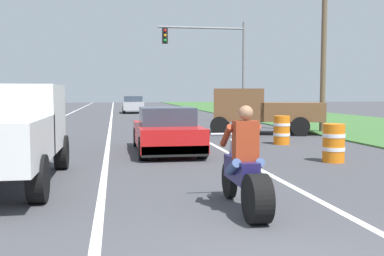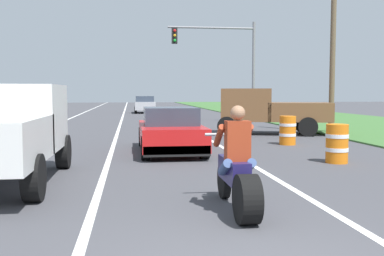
{
  "view_description": "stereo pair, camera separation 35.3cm",
  "coord_description": "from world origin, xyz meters",
  "px_view_note": "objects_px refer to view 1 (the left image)",
  "views": [
    {
      "loc": [
        -1.55,
        -4.08,
        1.81
      ],
      "look_at": [
        0.19,
        6.06,
        1.0
      ],
      "focal_mm": 42.22,
      "sensor_mm": 36.0,
      "label": 1
    },
    {
      "loc": [
        -1.2,
        -4.14,
        1.81
      ],
      "look_at": [
        0.19,
        6.06,
        1.0
      ],
      "focal_mm": 42.22,
      "sensor_mm": 36.0,
      "label": 2
    }
  ],
  "objects_px": {
    "motorcycle_with_rider": "(245,173)",
    "pickup_truck_right_shoulder_brown": "(260,109)",
    "pickup_truck_left_lane_white": "(4,129)",
    "sports_car_red": "(166,132)",
    "traffic_light_mast_near": "(217,55)",
    "construction_barrel_nearest": "(334,143)",
    "construction_barrel_mid": "(282,130)",
    "distant_car_far_ahead": "(133,104)"
  },
  "relations": [
    {
      "from": "motorcycle_with_rider",
      "to": "pickup_truck_right_shoulder_brown",
      "type": "relative_size",
      "value": 0.43
    },
    {
      "from": "construction_barrel_nearest",
      "to": "construction_barrel_mid",
      "type": "relative_size",
      "value": 1.0
    },
    {
      "from": "motorcycle_with_rider",
      "to": "pickup_truck_right_shoulder_brown",
      "type": "xyz_separation_m",
      "value": [
        4.34,
        12.48,
        0.51
      ]
    },
    {
      "from": "sports_car_red",
      "to": "distant_car_far_ahead",
      "type": "height_order",
      "value": "distant_car_far_ahead"
    },
    {
      "from": "sports_car_red",
      "to": "pickup_truck_right_shoulder_brown",
      "type": "height_order",
      "value": "pickup_truck_right_shoulder_brown"
    },
    {
      "from": "pickup_truck_left_lane_white",
      "to": "construction_barrel_mid",
      "type": "xyz_separation_m",
      "value": [
        7.87,
        5.72,
        -0.6
      ]
    },
    {
      "from": "sports_car_red",
      "to": "pickup_truck_left_lane_white",
      "type": "relative_size",
      "value": 0.9
    },
    {
      "from": "motorcycle_with_rider",
      "to": "pickup_truck_left_lane_white",
      "type": "xyz_separation_m",
      "value": [
        -4.05,
        2.75,
        0.51
      ]
    },
    {
      "from": "motorcycle_with_rider",
      "to": "sports_car_red",
      "type": "bearing_deg",
      "value": 93.15
    },
    {
      "from": "construction_barrel_nearest",
      "to": "motorcycle_with_rider",
      "type": "bearing_deg",
      "value": -130.01
    },
    {
      "from": "pickup_truck_right_shoulder_brown",
      "to": "sports_car_red",
      "type": "bearing_deg",
      "value": -131.18
    },
    {
      "from": "sports_car_red",
      "to": "construction_barrel_nearest",
      "type": "distance_m",
      "value": 4.88
    },
    {
      "from": "construction_barrel_mid",
      "to": "distant_car_far_ahead",
      "type": "relative_size",
      "value": 0.25
    },
    {
      "from": "construction_barrel_mid",
      "to": "sports_car_red",
      "type": "bearing_deg",
      "value": -161.6
    },
    {
      "from": "construction_barrel_nearest",
      "to": "construction_barrel_mid",
      "type": "xyz_separation_m",
      "value": [
        0.14,
        4.09,
        0.0
      ]
    },
    {
      "from": "motorcycle_with_rider",
      "to": "pickup_truck_right_shoulder_brown",
      "type": "height_order",
      "value": "pickup_truck_right_shoulder_brown"
    },
    {
      "from": "pickup_truck_right_shoulder_brown",
      "to": "construction_barrel_nearest",
      "type": "height_order",
      "value": "pickup_truck_right_shoulder_brown"
    },
    {
      "from": "motorcycle_with_rider",
      "to": "pickup_truck_right_shoulder_brown",
      "type": "bearing_deg",
      "value": 70.81
    },
    {
      "from": "motorcycle_with_rider",
      "to": "distant_car_far_ahead",
      "type": "height_order",
      "value": "motorcycle_with_rider"
    },
    {
      "from": "motorcycle_with_rider",
      "to": "pickup_truck_right_shoulder_brown",
      "type": "distance_m",
      "value": 13.22
    },
    {
      "from": "pickup_truck_right_shoulder_brown",
      "to": "distant_car_far_ahead",
      "type": "distance_m",
      "value": 21.87
    },
    {
      "from": "pickup_truck_left_lane_white",
      "to": "traffic_light_mast_near",
      "type": "relative_size",
      "value": 0.8
    },
    {
      "from": "traffic_light_mast_near",
      "to": "construction_barrel_mid",
      "type": "bearing_deg",
      "value": -91.38
    },
    {
      "from": "pickup_truck_right_shoulder_brown",
      "to": "construction_barrel_mid",
      "type": "relative_size",
      "value": 5.14
    },
    {
      "from": "pickup_truck_left_lane_white",
      "to": "construction_barrel_nearest",
      "type": "distance_m",
      "value": 7.92
    },
    {
      "from": "pickup_truck_right_shoulder_brown",
      "to": "construction_barrel_nearest",
      "type": "relative_size",
      "value": 5.14
    },
    {
      "from": "traffic_light_mast_near",
      "to": "motorcycle_with_rider",
      "type": "bearing_deg",
      "value": -101.65
    },
    {
      "from": "pickup_truck_left_lane_white",
      "to": "distant_car_far_ahead",
      "type": "distance_m",
      "value": 31.31
    },
    {
      "from": "distant_car_far_ahead",
      "to": "pickup_truck_right_shoulder_brown",
      "type": "bearing_deg",
      "value": -77.65
    },
    {
      "from": "pickup_truck_left_lane_white",
      "to": "pickup_truck_right_shoulder_brown",
      "type": "bearing_deg",
      "value": 49.21
    },
    {
      "from": "traffic_light_mast_near",
      "to": "construction_barrel_mid",
      "type": "height_order",
      "value": "traffic_light_mast_near"
    },
    {
      "from": "traffic_light_mast_near",
      "to": "construction_barrel_nearest",
      "type": "height_order",
      "value": "traffic_light_mast_near"
    },
    {
      "from": "construction_barrel_nearest",
      "to": "distant_car_far_ahead",
      "type": "distance_m",
      "value": 29.73
    },
    {
      "from": "motorcycle_with_rider",
      "to": "pickup_truck_left_lane_white",
      "type": "bearing_deg",
      "value": 145.83
    },
    {
      "from": "traffic_light_mast_near",
      "to": "distant_car_far_ahead",
      "type": "distance_m",
      "value": 15.01
    },
    {
      "from": "motorcycle_with_rider",
      "to": "sports_car_red",
      "type": "distance_m",
      "value": 7.08
    },
    {
      "from": "traffic_light_mast_near",
      "to": "distant_car_far_ahead",
      "type": "relative_size",
      "value": 1.5
    },
    {
      "from": "motorcycle_with_rider",
      "to": "pickup_truck_left_lane_white",
      "type": "relative_size",
      "value": 0.46
    },
    {
      "from": "construction_barrel_mid",
      "to": "distant_car_far_ahead",
      "type": "height_order",
      "value": "distant_car_far_ahead"
    },
    {
      "from": "motorcycle_with_rider",
      "to": "distant_car_far_ahead",
      "type": "relative_size",
      "value": 0.55
    },
    {
      "from": "pickup_truck_right_shoulder_brown",
      "to": "construction_barrel_mid",
      "type": "bearing_deg",
      "value": -97.41
    },
    {
      "from": "pickup_truck_right_shoulder_brown",
      "to": "construction_barrel_mid",
      "type": "distance_m",
      "value": 4.09
    }
  ]
}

